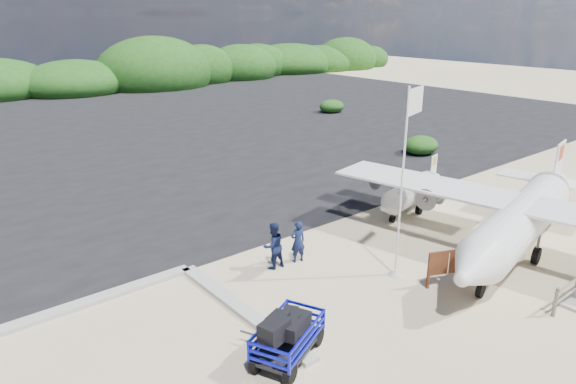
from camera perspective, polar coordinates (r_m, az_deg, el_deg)
name	(u,v)px	position (r m, az deg, el deg)	size (l,w,h in m)	color
ground	(370,285)	(18.62, 9.13, -10.13)	(160.00, 160.00, 0.00)	beige
asphalt_apron	(84,136)	(43.39, -21.77, 5.82)	(90.00, 50.00, 0.04)	#B2B2B2
lagoon	(102,368)	(15.48, -19.95, -17.92)	(9.00, 7.00, 0.40)	#B2B2B2
vegetation_band	(10,97)	(67.36, -28.54, 9.23)	(124.00, 8.00, 4.40)	#B2B2B2
baggage_cart	(288,357)	(15.01, 0.01, -17.87)	(2.54, 1.45, 1.27)	#0B10AD
flagpole	(395,275)	(19.42, 11.79, -9.00)	(1.37, 0.57, 6.84)	white
signboard	(446,285)	(19.18, 17.17, -9.87)	(1.70, 0.16, 1.40)	brown
crew_a	(298,242)	(19.62, 1.10, -5.53)	(0.61, 0.40, 1.67)	#111B43
crew_b	(273,246)	(19.14, -1.65, -5.98)	(0.88, 0.68, 1.80)	#111B43
aircraft_large	(241,120)	(46.62, -5.23, 7.97)	(15.39, 15.39, 4.62)	#B2B2B2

